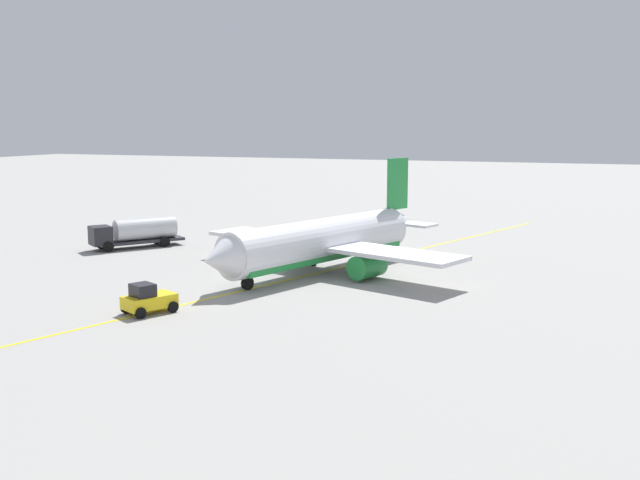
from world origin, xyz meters
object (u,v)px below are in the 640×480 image
at_px(safety_cone_nose, 158,294).
at_px(safety_cone_wingtip, 145,288).
at_px(fuel_tanker, 136,232).
at_px(refueling_worker, 222,243).
at_px(airplane, 323,242).
at_px(pushback_tug, 148,299).

height_order(safety_cone_nose, safety_cone_wingtip, safety_cone_nose).
xyz_separation_m(fuel_tanker, refueling_worker, (-1.67, 9.61, -0.90)).
distance_m(airplane, pushback_tug, 19.49).
relative_size(safety_cone_nose, safety_cone_wingtip, 1.27).
xyz_separation_m(safety_cone_nose, safety_cone_wingtip, (-1.77, -2.37, -0.08)).
height_order(refueling_worker, safety_cone_nose, refueling_worker).
height_order(pushback_tug, refueling_worker, pushback_tug).
relative_size(pushback_tug, safety_cone_nose, 5.81).
xyz_separation_m(fuel_tanker, pushback_tug, (23.40, 17.31, -0.71)).
xyz_separation_m(pushback_tug, safety_cone_wingtip, (-5.87, -4.28, -0.73)).
height_order(airplane, safety_cone_wingtip, airplane).
distance_m(airplane, refueling_worker, 15.76).
xyz_separation_m(fuel_tanker, safety_cone_nose, (19.30, 15.40, -1.37)).
bearing_deg(airplane, safety_cone_nose, -30.32).
relative_size(fuel_tanker, refueling_worker, 5.60).
bearing_deg(safety_cone_wingtip, fuel_tanker, -143.39).
height_order(airplane, pushback_tug, airplane).
distance_m(pushback_tug, safety_cone_nose, 4.57).
height_order(fuel_tanker, safety_cone_wingtip, fuel_tanker).
bearing_deg(fuel_tanker, safety_cone_nose, 38.59).
distance_m(refueling_worker, safety_cone_nose, 21.76).
relative_size(pushback_tug, refueling_worker, 2.41).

